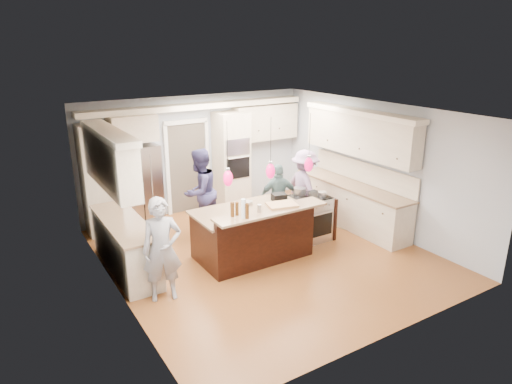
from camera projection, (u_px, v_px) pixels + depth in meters
ground_plane at (266, 254)px, 8.66m from camera, size 6.00×6.00×0.00m
room_shell at (266, 162)px, 8.08m from camera, size 5.54×6.04×2.72m
refrigerator at (138, 186)px, 9.73m from camera, size 0.90×0.70×1.80m
oven_column at (232, 161)px, 10.82m from camera, size 0.72×0.69×2.30m
back_upper_cabinets at (169, 146)px, 9.99m from camera, size 5.30×0.61×2.54m
right_counter_run at (354, 178)px, 9.79m from camera, size 0.64×3.10×2.51m
left_cabinets at (120, 214)px, 7.75m from camera, size 0.64×2.30×2.51m
kitchen_island at (253, 232)px, 8.44m from camera, size 2.10×1.46×1.12m
island_range at (310, 218)px, 9.21m from camera, size 0.82×0.71×0.92m
pendant_lights at (270, 171)px, 7.55m from camera, size 1.75×0.15×1.03m
person_bar_end at (162, 250)px, 6.94m from camera, size 0.68×0.53×1.66m
person_far_left at (200, 192)px, 9.37m from camera, size 1.09×1.01×1.80m
person_far_right at (279, 198)px, 9.55m from camera, size 0.92×0.62×1.45m
person_range_side at (305, 187)px, 9.93m from camera, size 0.67×1.10×1.65m
floor_rug at (355, 227)px, 9.94m from camera, size 0.85×1.05×0.01m
water_bottle at (243, 209)px, 7.34m from camera, size 0.10×0.10×0.33m
beer_bottle_a at (232, 209)px, 7.42m from camera, size 0.07×0.07×0.25m
beer_bottle_b at (247, 211)px, 7.34m from camera, size 0.07×0.07×0.25m
beer_bottle_c at (237, 209)px, 7.48m from camera, size 0.07×0.07×0.22m
drink_can at (259, 208)px, 7.63m from camera, size 0.07×0.07×0.13m
cutting_board at (282, 205)px, 7.94m from camera, size 0.58×0.47×0.04m
pot_large at (300, 191)px, 9.13m from camera, size 0.24×0.24×0.14m
pot_small at (322, 194)px, 9.05m from camera, size 0.18×0.18×0.09m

